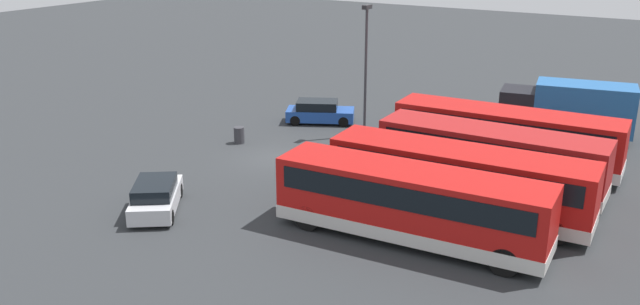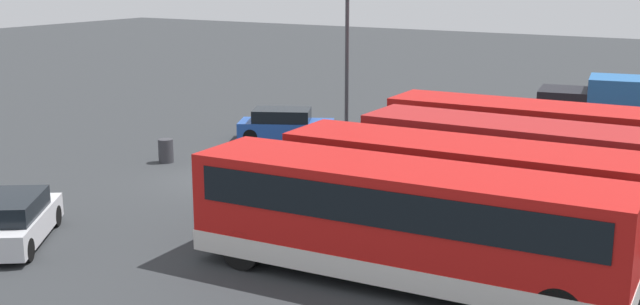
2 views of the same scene
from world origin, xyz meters
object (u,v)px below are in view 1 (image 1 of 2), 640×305
object	(u,v)px
car_small_green	(319,112)
box_truck_blue	(569,108)
bus_single_deck_near_end	(506,136)
waste_bin_yellow	(239,135)
bus_single_deck_second	(490,157)
bus_single_deck_third	(459,179)
bus_single_deck_fourth	(411,202)
lamp_post_tall	(366,61)
car_hatchback_silver	(156,196)

from	to	relation	value
car_small_green	box_truck_blue	bearing A→B (deg)	110.66
bus_single_deck_near_end	waste_bin_yellow	distance (m)	14.80
bus_single_deck_second	bus_single_deck_third	xyz separation A→B (m)	(3.55, -0.25, 0.00)
bus_single_deck_second	bus_single_deck_fourth	world-z (taller)	same
box_truck_blue	car_small_green	xyz separation A→B (m)	(5.28, -14.02, -1.01)
bus_single_deck_second	bus_single_deck_third	world-z (taller)	same
bus_single_deck_third	lamp_post_tall	world-z (taller)	lamp_post_tall
car_small_green	lamp_post_tall	distance (m)	5.44
lamp_post_tall	box_truck_blue	bearing A→B (deg)	121.45
bus_single_deck_second	car_small_green	bearing A→B (deg)	-113.26
bus_single_deck_second	car_small_green	world-z (taller)	bus_single_deck_second
car_hatchback_silver	car_small_green	distance (m)	15.60
bus_single_deck_fourth	car_hatchback_silver	xyz separation A→B (m)	(3.17, -10.65, -0.92)
box_truck_blue	bus_single_deck_third	bearing A→B (deg)	-6.17
bus_single_deck_near_end	lamp_post_tall	world-z (taller)	lamp_post_tall
bus_single_deck_third	box_truck_blue	bearing A→B (deg)	173.83
waste_bin_yellow	box_truck_blue	bearing A→B (deg)	125.51
bus_single_deck_third	bus_single_deck_second	bearing A→B (deg)	175.95
box_truck_blue	bus_single_deck_near_end	bearing A→B (deg)	-13.06
bus_single_deck_third	bus_single_deck_fourth	size ratio (longest dim) A/B	1.03
car_small_green	lamp_post_tall	size ratio (longest dim) A/B	0.60
car_small_green	waste_bin_yellow	xyz separation A→B (m)	(5.99, -1.78, -0.22)
bus_single_deck_third	waste_bin_yellow	xyz separation A→B (m)	(-3.04, -14.25, -1.15)
bus_single_deck_third	car_hatchback_silver	size ratio (longest dim) A/B	2.55
bus_single_deck_second	bus_single_deck_fourth	size ratio (longest dim) A/B	0.96
waste_bin_yellow	lamp_post_tall	bearing A→B (deg)	132.11
bus_single_deck_near_end	bus_single_deck_fourth	bearing A→B (deg)	-3.50
bus_single_deck_second	waste_bin_yellow	bearing A→B (deg)	-87.95
car_hatchback_silver	car_small_green	size ratio (longest dim) A/B	0.97
bus_single_deck_fourth	car_small_green	size ratio (longest dim) A/B	2.41
bus_single_deck_second	lamp_post_tall	world-z (taller)	lamp_post_tall
bus_single_deck_fourth	lamp_post_tall	world-z (taller)	lamp_post_tall
car_small_green	waste_bin_yellow	size ratio (longest dim) A/B	4.83
car_small_green	lamp_post_tall	xyz separation A→B (m)	(1.00, 3.74, 3.82)
bus_single_deck_near_end	waste_bin_yellow	world-z (taller)	bus_single_deck_near_end
box_truck_blue	bus_single_deck_fourth	bearing A→B (deg)	-7.37
box_truck_blue	waste_bin_yellow	distance (m)	19.44
car_hatchback_silver	car_small_green	bearing A→B (deg)	-176.05
bus_single_deck_third	waste_bin_yellow	bearing A→B (deg)	-102.03
bus_single_deck_fourth	box_truck_blue	size ratio (longest dim) A/B	1.41
lamp_post_tall	bus_single_deck_fourth	bearing A→B (deg)	35.02
waste_bin_yellow	bus_single_deck_near_end	bearing A→B (deg)	106.52
bus_single_deck_third	box_truck_blue	size ratio (longest dim) A/B	1.45
bus_single_deck_fourth	lamp_post_tall	distance (m)	14.22
bus_single_deck_second	lamp_post_tall	xyz separation A→B (m)	(-4.47, -8.98, 2.90)
bus_single_deck_third	lamp_post_tall	distance (m)	12.20
bus_single_deck_fourth	car_hatchback_silver	bearing A→B (deg)	-73.45
car_hatchback_silver	lamp_post_tall	bearing A→B (deg)	169.63
bus_single_deck_second	lamp_post_tall	size ratio (longest dim) A/B	1.37
bus_single_deck_fourth	bus_single_deck_third	bearing A→B (deg)	167.61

